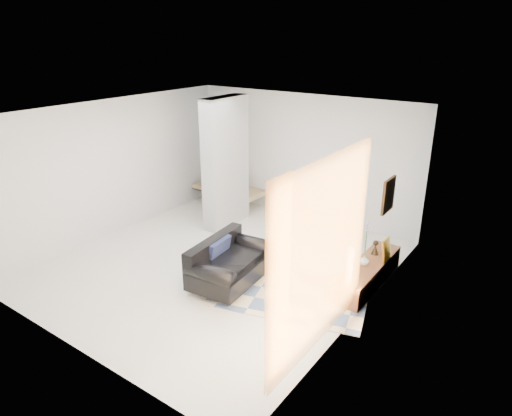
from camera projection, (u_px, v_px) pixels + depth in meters
The scene contains 17 objects.
floor at pixel (220, 264), 8.46m from camera, with size 6.00×6.00×0.00m, color silver.
ceiling at pixel (215, 112), 7.45m from camera, with size 6.00×6.00×0.00m, color white.
wall_back at pixel (303, 157), 10.25m from camera, with size 6.00×6.00×0.00m, color silver.
wall_front at pixel (63, 257), 5.67m from camera, with size 6.00×6.00×0.00m, color silver.
wall_left at pixel (115, 168), 9.44m from camera, with size 6.00×6.00×0.00m, color silver.
wall_right at pixel (366, 229), 6.48m from camera, with size 6.00×6.00×0.00m, color silver.
partition_column at pixel (226, 163), 9.77m from camera, with size 0.35×1.20×2.80m, color #A4A8AB.
hallway_door at pixel (229, 160), 11.48m from camera, with size 0.85×0.06×2.04m, color beige.
curtain at pixel (324, 255), 5.63m from camera, with size 2.55×2.55×0.00m, color #FFA443.
wall_art at pixel (388, 195), 7.09m from camera, with size 0.04×0.45×0.55m, color #341E0E.
media_console at pixel (368, 273), 7.72m from camera, with size 0.45×1.87×0.80m.
loveseat at pixel (228, 263), 7.74m from camera, with size 1.03×1.61×0.76m.
daybed at pixel (227, 187), 11.35m from camera, with size 1.98×0.95×0.77m.
area_rug at pixel (291, 292), 7.52m from camera, with size 2.47×1.64×0.01m, color beige.
cylinder_lamp at pixel (350, 266), 6.96m from camera, with size 0.11×0.11×0.57m, color white.
bronze_figurine at pixel (375, 247), 7.91m from camera, with size 0.13×0.13×0.26m, color black, non-canonical shape.
vase at pixel (364, 260), 7.56m from camera, with size 0.17×0.17×0.18m, color silver.
Camera 1 is at (4.89, -5.75, 4.02)m, focal length 32.00 mm.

